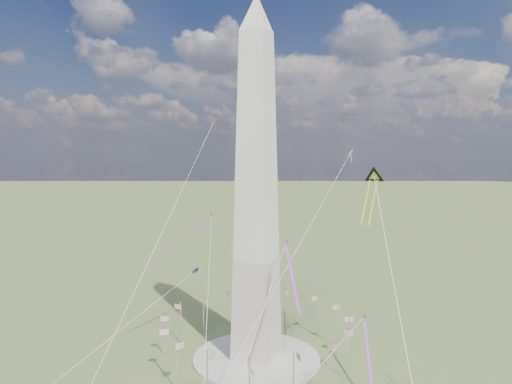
% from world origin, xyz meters
% --- Properties ---
extents(ground, '(2000.00, 2000.00, 0.00)m').
position_xyz_m(ground, '(0.00, 0.00, 0.00)').
color(ground, '#5A6432').
rests_on(ground, ground).
extents(plaza, '(36.00, 36.00, 0.80)m').
position_xyz_m(plaza, '(0.00, 0.00, 0.40)').
color(plaza, '#A9A79B').
rests_on(plaza, ground).
extents(washington_monument, '(15.56, 15.56, 100.00)m').
position_xyz_m(washington_monument, '(0.00, 0.00, 47.95)').
color(washington_monument, '#B7A699').
rests_on(washington_monument, plaza).
extents(flagpole_ring, '(54.40, 54.40, 13.00)m').
position_xyz_m(flagpole_ring, '(-0.00, -0.00, 7.27)').
color(flagpole_ring, white).
rests_on(flagpole_ring, ground).
extents(kite_delta_black, '(6.43, 17.18, 14.20)m').
position_xyz_m(kite_delta_black, '(29.00, 13.75, 51.17)').
color(kite_delta_black, black).
rests_on(kite_delta_black, ground).
extents(kite_diamond_purple, '(2.40, 3.37, 9.89)m').
position_xyz_m(kite_diamond_purple, '(-25.04, 6.87, 20.21)').
color(kite_diamond_purple, navy).
rests_on(kite_diamond_purple, ground).
extents(kite_streamer_left, '(10.96, 16.87, 13.10)m').
position_xyz_m(kite_streamer_left, '(14.80, -11.54, 30.87)').
color(kite_streamer_left, '#FF285B').
rests_on(kite_streamer_left, ground).
extents(kite_streamer_mid, '(11.47, 18.30, 14.09)m').
position_xyz_m(kite_streamer_mid, '(-20.43, -2.43, 34.91)').
color(kite_streamer_mid, '#FF285B').
rests_on(kite_streamer_mid, ground).
extents(kite_streamer_right, '(9.64, 23.59, 16.87)m').
position_xyz_m(kite_streamer_right, '(31.57, -1.31, 9.51)').
color(kite_streamer_right, '#FF285B').
rests_on(kite_streamer_right, ground).
extents(kite_small_red, '(1.49, 1.80, 4.77)m').
position_xyz_m(kite_small_red, '(-37.52, 39.99, 70.84)').
color(kite_small_red, red).
rests_on(kite_small_red, ground).
extents(kite_small_white, '(1.64, 1.76, 4.92)m').
position_xyz_m(kite_small_white, '(14.27, 46.97, 58.60)').
color(kite_small_white, white).
rests_on(kite_small_white, ground).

